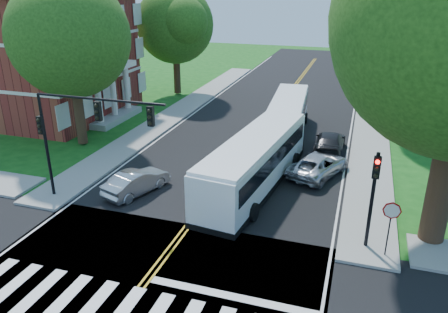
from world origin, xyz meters
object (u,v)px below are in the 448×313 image
at_px(hatchback, 137,182).
at_px(bus_follow, 287,117).
at_px(signal_nw, 81,125).
at_px(signal_ne, 374,188).
at_px(dark_sedan, 330,142).
at_px(bus_lead, 255,162).
at_px(suv, 318,165).

bearing_deg(hatchback, bus_follow, -98.26).
relative_size(signal_nw, hatchback, 1.77).
height_order(signal_nw, hatchback, signal_nw).
bearing_deg(signal_ne, hatchback, 171.46).
bearing_deg(dark_sedan, bus_lead, 62.47).
height_order(signal_ne, dark_sedan, signal_ne).
distance_m(signal_ne, hatchback, 12.59).
bearing_deg(bus_lead, suv, -132.13).
bearing_deg(signal_nw, suv, 33.44).
relative_size(hatchback, dark_sedan, 0.84).
relative_size(hatchback, suv, 0.84).
bearing_deg(signal_ne, dark_sedan, 102.85).
height_order(bus_lead, hatchback, bus_lead).
bearing_deg(signal_ne, bus_follow, 113.52).
relative_size(bus_lead, suv, 2.49).
relative_size(bus_lead, dark_sedan, 2.48).
xyz_separation_m(bus_lead, hatchback, (-6.06, -2.66, -0.93)).
height_order(signal_ne, suv, signal_ne).
height_order(signal_ne, bus_follow, signal_ne).
distance_m(signal_nw, dark_sedan, 16.62).
height_order(hatchback, dark_sedan, dark_sedan).
xyz_separation_m(signal_ne, suv, (-2.93, 7.34, -2.29)).
bearing_deg(signal_ne, bus_lead, 143.96).
xyz_separation_m(hatchback, suv, (9.31, 5.50, 0.00)).
distance_m(bus_lead, bus_follow, 9.37).
xyz_separation_m(signal_nw, bus_follow, (8.02, 13.87, -2.86)).
height_order(bus_follow, dark_sedan, bus_follow).
xyz_separation_m(signal_ne, bus_follow, (-6.03, 13.86, -1.44)).
relative_size(bus_lead, bus_follow, 1.06).
distance_m(bus_lead, dark_sedan, 7.89).
distance_m(signal_nw, signal_ne, 14.13).
relative_size(signal_nw, bus_follow, 0.64).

